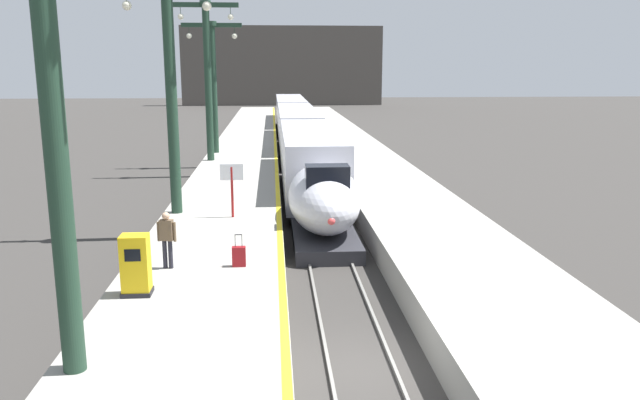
% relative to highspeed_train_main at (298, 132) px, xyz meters
% --- Properties ---
extents(ground_plane, '(260.00, 260.00, 0.00)m').
position_rel_highspeed_train_main_xyz_m(ground_plane, '(0.00, -35.06, -1.96)').
color(ground_plane, '#33302D').
extents(platform_left, '(4.80, 110.00, 1.05)m').
position_rel_highspeed_train_main_xyz_m(platform_left, '(-4.05, -10.31, -1.43)').
color(platform_left, gray).
rests_on(platform_left, ground).
extents(platform_right, '(4.80, 110.00, 1.05)m').
position_rel_highspeed_train_main_xyz_m(platform_right, '(4.05, -10.31, -1.43)').
color(platform_right, gray).
rests_on(platform_right, ground).
extents(platform_left_safety_stripe, '(0.20, 107.80, 0.01)m').
position_rel_highspeed_train_main_xyz_m(platform_left_safety_stripe, '(-1.77, -10.31, -0.90)').
color(platform_left_safety_stripe, yellow).
rests_on(platform_left_safety_stripe, platform_left).
extents(rail_main_left, '(0.08, 110.00, 0.12)m').
position_rel_highspeed_train_main_xyz_m(rail_main_left, '(-0.75, -7.56, -1.90)').
color(rail_main_left, slate).
rests_on(rail_main_left, ground).
extents(rail_main_right, '(0.08, 110.00, 0.12)m').
position_rel_highspeed_train_main_xyz_m(rail_main_right, '(0.75, -7.56, -1.90)').
color(rail_main_right, slate).
rests_on(rail_main_right, ground).
extents(highspeed_train_main, '(2.92, 56.52, 3.60)m').
position_rel_highspeed_train_main_xyz_m(highspeed_train_main, '(0.00, 0.00, 0.00)').
color(highspeed_train_main, silver).
rests_on(highspeed_train_main, ground).
extents(station_column_near, '(4.00, 0.68, 9.84)m').
position_rel_highspeed_train_main_xyz_m(station_column_near, '(-5.85, -36.62, 5.07)').
color(station_column_near, '#1E3828').
rests_on(station_column_near, platform_left).
extents(station_column_mid, '(4.00, 0.68, 9.03)m').
position_rel_highspeed_train_main_xyz_m(station_column_mid, '(-5.90, -23.07, 4.54)').
color(station_column_mid, '#1E3828').
rests_on(station_column_mid, platform_left).
extents(station_column_far, '(4.00, 0.68, 9.72)m').
position_rel_highspeed_train_main_xyz_m(station_column_far, '(-5.90, -8.46, 4.90)').
color(station_column_far, '#1E3828').
rests_on(station_column_far, platform_left).
extents(station_column_distant, '(4.00, 0.68, 8.77)m').
position_rel_highspeed_train_main_xyz_m(station_column_distant, '(-5.90, -4.81, 4.40)').
color(station_column_distant, '#1E3828').
rests_on(station_column_distant, platform_left).
extents(passenger_near_edge, '(0.56, 0.28, 1.69)m').
position_rel_highspeed_train_main_xyz_m(passenger_near_edge, '(-5.10, -30.33, 0.08)').
color(passenger_near_edge, '#23232D').
rests_on(passenger_near_edge, platform_left).
extents(rolling_suitcase, '(0.40, 0.22, 0.98)m').
position_rel_highspeed_train_main_xyz_m(rolling_suitcase, '(-3.02, -30.31, -0.60)').
color(rolling_suitcase, maroon).
rests_on(rolling_suitcase, platform_left).
extents(ticket_machine_yellow, '(0.76, 0.62, 1.60)m').
position_rel_highspeed_train_main_xyz_m(ticket_machine_yellow, '(-5.55, -32.49, -0.17)').
color(ticket_machine_yellow, yellow).
rests_on(ticket_machine_yellow, platform_left).
extents(departure_info_board, '(0.90, 0.10, 2.12)m').
position_rel_highspeed_train_main_xyz_m(departure_info_board, '(-3.58, -24.03, 0.60)').
color(departure_info_board, maroon).
rests_on(departure_info_board, platform_left).
extents(terminus_back_wall, '(36.00, 2.00, 14.00)m').
position_rel_highspeed_train_main_xyz_m(terminus_back_wall, '(0.00, 66.94, 5.04)').
color(terminus_back_wall, '#4C4742').
rests_on(terminus_back_wall, ground).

